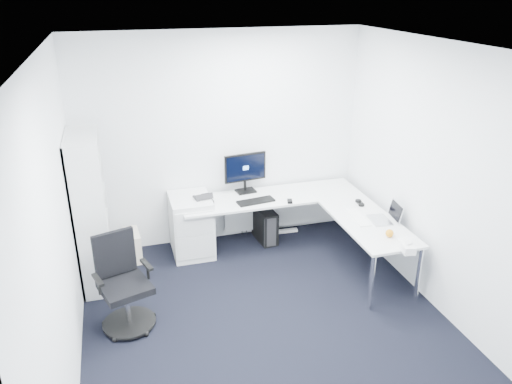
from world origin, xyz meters
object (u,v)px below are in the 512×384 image
object	(u,v)px
bookshelf	(91,211)
monitor	(246,173)
task_chair	(125,285)
laptop	(380,212)
l_desk	(279,231)

from	to	relation	value
bookshelf	monitor	size ratio (longest dim) A/B	3.12
task_chair	laptop	distance (m)	2.88
bookshelf	monitor	bearing A→B (deg)	14.64
monitor	laptop	size ratio (longest dim) A/B	1.81
monitor	l_desk	bearing A→B (deg)	-70.03
bookshelf	monitor	world-z (taller)	bookshelf
bookshelf	l_desk	bearing A→B (deg)	-1.32
bookshelf	laptop	world-z (taller)	bookshelf
l_desk	bookshelf	world-z (taller)	bookshelf
monitor	task_chair	bearing A→B (deg)	-144.55
task_chair	monitor	size ratio (longest dim) A/B	1.74
l_desk	monitor	world-z (taller)	monitor
l_desk	task_chair	xyz separation A→B (m)	(-1.89, -0.94, 0.15)
l_desk	bookshelf	distance (m)	2.24
task_chair	laptop	world-z (taller)	task_chair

